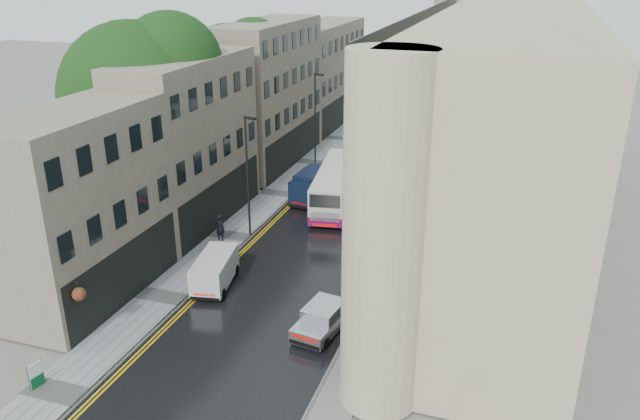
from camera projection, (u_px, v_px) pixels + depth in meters
The scene contains 16 objects.
road at pixel (352, 203), 46.19m from camera, with size 9.00×85.00×0.02m, color black.
left_sidewalk at pixel (278, 194), 47.88m from camera, with size 2.70×85.00×0.12m, color gray.
right_sidewalk at pixel (424, 211), 44.60m from camera, with size 1.80×85.00×0.12m, color slate.
old_shop_row at pixel (246, 107), 48.90m from camera, with size 4.50×56.00×12.00m, color gray, non-canonical shape.
modern_block at pixel (505, 127), 39.26m from camera, with size 8.00×40.00×14.00m, color #C2B790, non-canonical shape.
tree_near at pixel (138, 122), 40.63m from camera, with size 10.56×10.56×13.89m, color black, non-canonical shape.
tree_far at pixel (231, 95), 52.25m from camera, with size 9.24×9.24×12.46m, color black, non-canonical shape.
cream_bus at pixel (315, 199), 43.13m from camera, with size 2.29×10.08×2.75m, color silver, non-canonical shape.
white_lorry at pixel (395, 151), 50.62m from camera, with size 2.66×8.87×4.66m, color silver, non-canonical shape.
silver_hatchback at pixel (296, 327), 29.30m from camera, with size 1.67×3.81×1.43m, color #A9AAAE, non-canonical shape.
white_van at pixel (193, 282), 33.04m from camera, with size 1.70×3.97×1.80m, color silver, non-canonical shape.
navy_van at pixel (293, 190), 45.21m from camera, with size 1.95×4.87×2.48m, color black, non-canonical shape.
pedestrian at pixel (220, 227), 39.54m from camera, with size 0.64×0.42×1.74m, color black.
lamp_post_near at pixel (248, 178), 39.19m from camera, with size 0.88×0.20×7.84m, color black, non-canonical shape.
lamp_post_far at pixel (315, 121), 52.81m from camera, with size 0.89×0.20×7.92m, color black, non-canonical shape.
estate_sign at pixel (36, 375), 26.02m from camera, with size 0.08×0.68×1.14m, color silver, non-canonical shape.
Camera 1 is at (11.27, -14.09, 16.83)m, focal length 35.00 mm.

